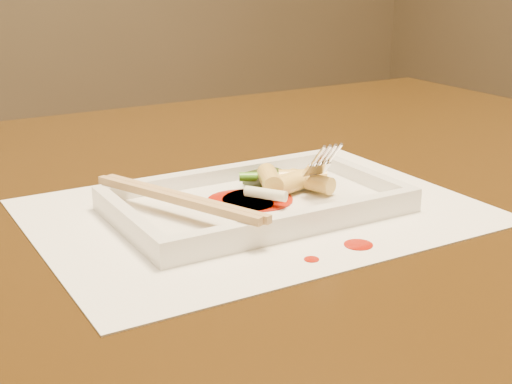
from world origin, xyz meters
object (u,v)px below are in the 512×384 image
table (180,294)px  placemat (256,211)px  chopstick_a (174,199)px  fork (309,112)px  plate_base (256,206)px

table → placemat: placemat is taller
chopstick_a → fork: 0.16m
placemat → chopstick_a: size_ratio=2.14×
chopstick_a → placemat: bearing=0.0°
fork → plate_base: bearing=-165.6°
placemat → fork: fork is taller
placemat → chopstick_a: 0.09m
table → chopstick_a: chopstick_a is taller
plate_base → chopstick_a: size_ratio=1.39×
plate_base → fork: fork is taller
table → fork: 0.23m
table → fork: (0.12, -0.05, 0.18)m
table → plate_base: size_ratio=5.38×
placemat → plate_base: 0.00m
placemat → fork: size_ratio=2.86×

